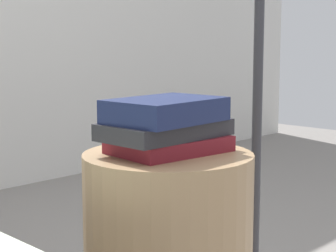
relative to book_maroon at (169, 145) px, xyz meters
The scene contains 3 objects.
book_maroon is the anchor object (origin of this frame).
book_charcoal 0.04m from the book_maroon, behind, with size 0.29×0.17×0.04m, color #28282D.
book_navy 0.08m from the book_maroon, 151.77° to the right, with size 0.25×0.17×0.05m, color #19234C.
Camera 1 is at (-0.94, -0.89, 0.82)m, focal length 62.81 mm.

